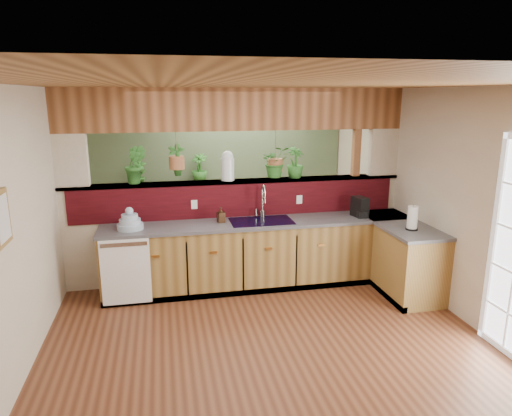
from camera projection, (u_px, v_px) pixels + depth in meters
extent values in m
cube|color=#572E1B|center=(258.00, 320.00, 5.22)|extent=(4.60, 7.00, 0.01)
cube|color=brown|center=(258.00, 86.00, 4.60)|extent=(4.60, 7.00, 0.01)
cube|color=beige|center=(218.00, 164.00, 8.23)|extent=(4.60, 0.02, 2.60)
cube|color=beige|center=(29.00, 222.00, 4.45)|extent=(0.02, 7.00, 2.60)
cube|color=beige|center=(449.00, 201.00, 5.37)|extent=(0.02, 7.00, 2.60)
cube|color=beige|center=(238.00, 230.00, 6.34)|extent=(4.60, 0.15, 1.35)
cube|color=#3A070D|center=(239.00, 200.00, 6.15)|extent=(4.40, 0.02, 0.45)
cube|color=brown|center=(238.00, 181.00, 6.18)|extent=(4.60, 0.21, 0.04)
cube|color=brown|center=(237.00, 109.00, 5.95)|extent=(4.60, 0.15, 0.55)
cube|color=beige|center=(71.00, 162.00, 5.68)|extent=(0.40, 0.15, 0.70)
cube|color=beige|center=(382.00, 153.00, 6.51)|extent=(0.40, 0.15, 0.70)
cube|color=brown|center=(355.00, 182.00, 6.53)|extent=(0.10, 0.10, 2.60)
cube|color=brown|center=(238.00, 181.00, 6.18)|extent=(4.60, 0.21, 0.04)
cube|color=brown|center=(237.00, 109.00, 5.95)|extent=(4.60, 0.15, 0.55)
cube|color=#526A48|center=(218.00, 164.00, 8.22)|extent=(4.55, 0.02, 2.55)
cube|color=brown|center=(261.00, 255.00, 6.10)|extent=(4.10, 0.60, 0.86)
cube|color=#49494E|center=(261.00, 223.00, 5.99)|extent=(4.14, 0.64, 0.04)
cube|color=brown|center=(397.00, 257.00, 6.03)|extent=(0.60, 1.48, 0.86)
cube|color=#49494E|center=(400.00, 224.00, 5.92)|extent=(0.64, 1.52, 0.04)
cube|color=brown|center=(382.00, 246.00, 6.44)|extent=(0.60, 0.60, 0.86)
cube|color=#49494E|center=(384.00, 216.00, 6.33)|extent=(0.64, 0.64, 0.04)
cube|color=black|center=(266.00, 290.00, 5.93)|extent=(4.10, 0.06, 0.08)
cube|color=black|center=(377.00, 286.00, 6.07)|extent=(0.06, 1.48, 0.08)
cube|color=white|center=(126.00, 272.00, 5.45)|extent=(0.58, 0.02, 0.82)
cube|color=#B7B7B2|center=(124.00, 245.00, 5.35)|extent=(0.54, 0.01, 0.05)
cube|color=black|center=(261.00, 222.00, 5.99)|extent=(0.82, 0.50, 0.03)
cube|color=black|center=(247.00, 229.00, 5.97)|extent=(0.34, 0.40, 0.16)
cube|color=black|center=(275.00, 228.00, 6.04)|extent=(0.34, 0.40, 0.16)
cube|color=brown|center=(1.00, 218.00, 3.64)|extent=(0.03, 0.35, 0.45)
cube|color=silver|center=(3.00, 218.00, 3.64)|extent=(0.01, 0.27, 0.37)
cylinder|color=#B7B7B2|center=(262.00, 213.00, 6.17)|extent=(0.07, 0.07, 0.10)
cylinder|color=#B7B7B2|center=(262.00, 201.00, 6.13)|extent=(0.02, 0.02, 0.27)
torus|color=#B7B7B2|center=(264.00, 192.00, 6.03)|extent=(0.20, 0.06, 0.20)
cylinder|color=#B7B7B2|center=(265.00, 198.00, 5.96)|extent=(0.02, 0.02, 0.12)
cylinder|color=#B7B7B2|center=(256.00, 212.00, 6.15)|extent=(0.03, 0.03, 0.10)
cylinder|color=#A0B5CE|center=(130.00, 226.00, 5.61)|extent=(0.32, 0.32, 0.07)
cylinder|color=#A0B5CE|center=(130.00, 221.00, 5.60)|extent=(0.26, 0.26, 0.06)
cylinder|color=#A0B5CE|center=(130.00, 217.00, 5.58)|extent=(0.20, 0.20, 0.06)
sphere|color=#A0B5CE|center=(129.00, 211.00, 5.57)|extent=(0.10, 0.10, 0.10)
imported|color=#3B2515|center=(221.00, 215.00, 5.90)|extent=(0.11, 0.11, 0.20)
cube|color=black|center=(360.00, 207.00, 6.18)|extent=(0.14, 0.23, 0.27)
cube|color=black|center=(362.00, 215.00, 6.12)|extent=(0.13, 0.09, 0.09)
cylinder|color=silver|center=(361.00, 212.00, 6.14)|extent=(0.07, 0.07, 0.07)
cylinder|color=black|center=(412.00, 229.00, 5.60)|extent=(0.15, 0.15, 0.02)
cylinder|color=#B7B7B2|center=(413.00, 217.00, 5.56)|extent=(0.02, 0.02, 0.32)
cylinder|color=white|center=(413.00, 217.00, 5.56)|extent=(0.12, 0.12, 0.27)
cylinder|color=silver|center=(228.00, 169.00, 6.11)|extent=(0.18, 0.18, 0.30)
sphere|color=silver|center=(227.00, 157.00, 6.07)|extent=(0.16, 0.16, 0.16)
imported|color=#276222|center=(135.00, 165.00, 5.85)|extent=(0.32, 0.27, 0.50)
imported|color=#276222|center=(295.00, 163.00, 6.28)|extent=(0.31, 0.31, 0.42)
cylinder|color=brown|center=(176.00, 145.00, 5.89)|extent=(0.01, 0.01, 0.34)
cylinder|color=#945936|center=(177.00, 163.00, 5.95)|extent=(0.20, 0.20, 0.17)
imported|color=#276222|center=(176.00, 143.00, 5.89)|extent=(0.25, 0.20, 0.42)
cylinder|color=brown|center=(276.00, 145.00, 6.17)|extent=(0.01, 0.01, 0.41)
cylinder|color=#945936|center=(275.00, 165.00, 6.23)|extent=(0.20, 0.20, 0.17)
imported|color=#276222|center=(276.00, 146.00, 6.17)|extent=(0.39, 0.34, 0.42)
cube|color=black|center=(170.00, 212.00, 8.01)|extent=(1.61, 0.70, 1.04)
imported|color=#276222|center=(140.00, 172.00, 7.74)|extent=(0.26, 0.20, 0.43)
imported|color=#276222|center=(199.00, 168.00, 7.93)|extent=(0.35, 0.35, 0.50)
imported|color=#276222|center=(287.00, 221.00, 7.75)|extent=(0.93, 0.86, 0.84)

